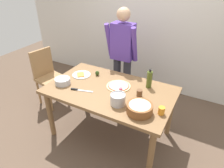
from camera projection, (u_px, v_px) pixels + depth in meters
The scene contains 16 objects.
ground at pixel (110, 133), 2.94m from camera, with size 8.00×8.00×0.00m, color brown.
wall_back at pixel (155, 20), 3.48m from camera, with size 5.60×0.10×2.60m, color silver.
dining_table at pixel (110, 95), 2.59m from camera, with size 1.60×0.96×0.76m.
person_cook at pixel (122, 53), 3.11m from camera, with size 0.49×0.25×1.62m.
chair_wooden_left at pixel (48, 74), 3.36m from camera, with size 0.47×0.47×0.95m.
pizza_raw_on_board at pixel (119, 86), 2.60m from camera, with size 0.31×0.31×0.02m.
plate_with_slice at pixel (81, 75), 2.87m from camera, with size 0.26×0.26×0.02m.
popcorn_bowl at pixel (140, 108), 2.12m from camera, with size 0.28×0.28×0.11m.
mixing_bowl_steel at pixel (63, 81), 2.64m from camera, with size 0.20×0.20×0.08m.
olive_oil_bottle at pixel (149, 79), 2.54m from camera, with size 0.07×0.07×0.26m.
steel_pot at pixel (118, 99), 2.24m from camera, with size 0.17×0.17×0.13m.
cup_orange at pixel (161, 111), 2.10m from camera, with size 0.07×0.07×0.09m, color orange.
cup_small_brown at pixel (139, 93), 2.39m from camera, with size 0.07×0.07×0.09m, color brown.
salt_shaker at pixel (121, 92), 2.39m from camera, with size 0.04×0.04×0.11m.
chef_knife at pixel (79, 90), 2.52m from camera, with size 0.29×0.10×0.02m.
avocado at pixel (97, 73), 2.85m from camera, with size 0.06×0.06×0.07m, color #2D4219.
Camera 1 is at (1.05, -1.88, 2.12)m, focal length 32.22 mm.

